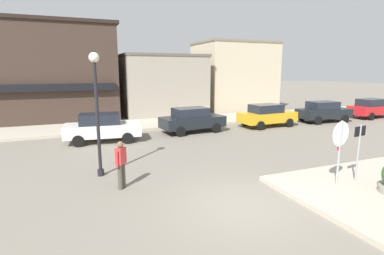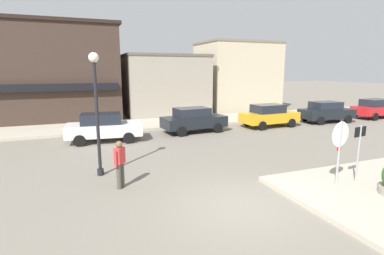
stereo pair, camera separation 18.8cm
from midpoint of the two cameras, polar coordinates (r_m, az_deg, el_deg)
ground_plane at (r=9.09m, az=10.03°, el=-14.54°), size 160.00×160.00×0.00m
kerb_far at (r=21.52m, az=-9.39°, el=0.58°), size 80.00×4.00×0.15m
stop_sign at (r=10.73m, az=26.73°, el=-3.01°), size 0.81×0.13×2.30m
one_way_sign at (r=11.45m, az=29.59°, el=-3.41°), size 0.60×0.09×2.10m
lamp_post at (r=11.24m, az=-17.37°, el=5.72°), size 0.36×0.36×4.54m
parked_car_nearest at (r=17.05m, az=-16.19°, el=0.10°), size 4.16×2.19×1.56m
parked_car_second at (r=18.82m, az=0.58°, el=1.52°), size 4.13×2.14×1.56m
parked_car_third at (r=21.34m, az=14.70°, el=2.28°), size 4.09×2.06×1.56m
parked_car_fourth at (r=24.63m, az=24.40°, el=2.78°), size 4.09×2.05×1.56m
parked_car_fifth at (r=28.69m, az=31.67°, el=3.14°), size 4.11×2.10×1.56m
pedestrian_crossing_near at (r=10.17m, az=-13.06°, el=-6.60°), size 0.43×0.48×1.61m
building_corner_shop at (r=27.03m, az=-27.31°, el=9.29°), size 12.33×8.87×7.35m
building_storefront_left_near at (r=26.74m, az=-5.23°, el=8.09°), size 6.99×5.89×5.16m
building_storefront_left_mid at (r=30.32m, az=8.69°, el=9.63°), size 7.19×5.63×6.52m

